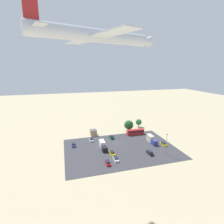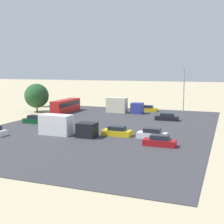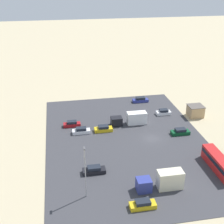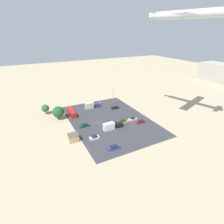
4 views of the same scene
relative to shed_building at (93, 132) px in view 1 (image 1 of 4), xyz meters
The scene contains 18 objects.
ground_plane 18.58m from the shed_building, 122.79° to the left, with size 400.00×400.00×0.00m, color tan.
parking_lot_surface 24.11m from the shed_building, 114.62° to the left, with size 54.90×37.78×0.08m.
shed_building is the anchor object (origin of this frame).
bus 25.49m from the shed_building, 166.26° to the left, with size 10.53×2.48×3.00m.
parked_car_0 40.84m from the shed_building, 143.73° to the left, with size 1.83×4.59×1.49m.
parked_car_1 32.39m from the shed_building, 97.65° to the left, with size 1.81×4.43×1.54m.
parked_car_2 17.63m from the shed_building, 44.43° to the left, with size 1.80×4.80×1.56m.
parked_car_3 8.72m from the shed_building, 72.54° to the left, with size 1.96×4.09×1.53m.
parked_car_4 12.24m from the shed_building, 139.16° to the left, with size 1.94×4.56×1.52m.
parked_car_5 34.14m from the shed_building, 90.21° to the left, with size 1.70×4.41×1.51m.
parked_car_6 26.84m from the shed_building, 99.05° to the left, with size 1.97×4.57×1.52m.
parked_car_7 37.77m from the shed_building, 124.58° to the left, with size 1.87×4.64×1.49m.
parked_truck_0 18.78m from the shed_building, 94.72° to the left, with size 2.37×9.41×3.19m.
parked_truck_1 34.37m from the shed_building, 146.11° to the left, with size 2.38×8.74×3.56m.
tree_near_shed 23.27m from the shed_building, behind, with size 5.85×5.85×6.88m.
tree_apron_mid 32.98m from the shed_building, 169.34° to the right, with size 4.06×4.06×5.47m.
light_pole_lot_centre 43.94m from the shed_building, 130.28° to the left, with size 0.90×0.28×10.18m.
airplane 68.29m from the shed_building, 82.94° to the left, with size 35.88×30.42×8.46m.
Camera 1 is at (26.26, 82.39, 39.64)m, focal length 28.00 mm.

